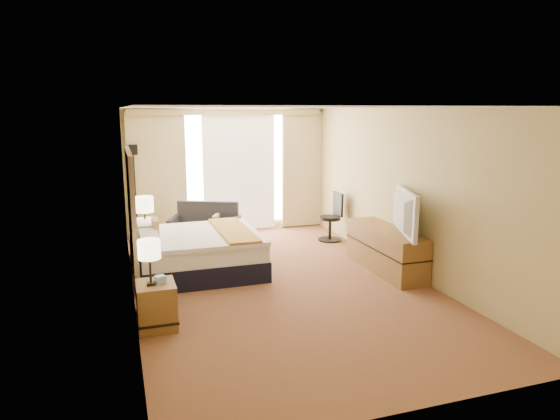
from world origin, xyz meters
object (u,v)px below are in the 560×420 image
object	(u,v)px
lamp_left	(149,250)
television	(398,212)
loveseat	(206,231)
lamp_right	(144,205)
media_dresser	(385,250)
floor_lamp	(134,173)
bed	(198,252)
nightstand_right	(144,250)
nightstand_left	(156,305)
desk_chair	(332,219)

from	to	relation	value
lamp_left	television	distance (m)	3.77
loveseat	television	distance (m)	3.86
loveseat	lamp_right	xyz separation A→B (m)	(-1.17, -1.04, 0.77)
media_dresser	floor_lamp	xyz separation A→B (m)	(-3.73, 3.30, 1.00)
bed	lamp_right	distance (m)	1.20
lamp_right	bed	bearing A→B (deg)	-37.62
nightstand_right	floor_lamp	bearing A→B (deg)	90.93
nightstand_left	bed	distance (m)	2.07
desk_chair	lamp_left	distance (m)	4.89
media_dresser	desk_chair	distance (m)	2.03
media_dresser	television	world-z (taller)	television
lamp_left	bed	bearing A→B (deg)	66.11
bed	desk_chair	size ratio (longest dim) A/B	1.98
media_dresser	television	bearing A→B (deg)	-96.96
nightstand_right	bed	size ratio (longest dim) A/B	0.29
nightstand_left	media_dresser	bearing A→B (deg)	15.84
media_dresser	television	xyz separation A→B (m)	(-0.05, -0.41, 0.70)
loveseat	media_dresser	bearing A→B (deg)	-21.03
nightstand_left	lamp_right	bearing A→B (deg)	89.09
nightstand_right	television	size ratio (longest dim) A/B	0.46
nightstand_right	loveseat	distance (m)	1.59
nightstand_left	lamp_right	world-z (taller)	lamp_right
desk_chair	lamp_left	xyz separation A→B (m)	(-3.72, -3.13, 0.55)
media_dresser	bed	xyz separation A→B (m)	(-2.89, 0.85, -0.01)
bed	lamp_left	distance (m)	2.22
nightstand_right	media_dresser	world-z (taller)	media_dresser
bed	lamp_left	bearing A→B (deg)	-113.89
loveseat	television	world-z (taller)	television
nightstand_left	television	world-z (taller)	television
floor_lamp	lamp_left	distance (m)	4.41
bed	media_dresser	bearing A→B (deg)	-16.39
floor_lamp	desk_chair	world-z (taller)	floor_lamp
loveseat	nightstand_right	bearing A→B (deg)	-115.61
floor_lamp	loveseat	bearing A→B (deg)	-33.35
loveseat	desk_chair	size ratio (longest dim) A/B	1.53
media_dresser	floor_lamp	distance (m)	5.08
media_dresser	bed	world-z (taller)	bed
nightstand_right	loveseat	size ratio (longest dim) A/B	0.37
bed	floor_lamp	xyz separation A→B (m)	(-0.84, 2.45, 1.01)
media_dresser	loveseat	size ratio (longest dim) A/B	1.23
bed	television	world-z (taller)	television
bed	floor_lamp	bearing A→B (deg)	108.92
loveseat	desk_chair	bearing A→B (deg)	13.40
desk_chair	floor_lamp	bearing A→B (deg)	159.45
bed	lamp_right	size ratio (longest dim) A/B	3.01
floor_lamp	television	world-z (taller)	floor_lamp
floor_lamp	television	bearing A→B (deg)	-45.23
nightstand_left	desk_chair	size ratio (longest dim) A/B	0.57
lamp_left	lamp_right	distance (m)	2.54
nightstand_right	loveseat	xyz separation A→B (m)	(1.21, 1.03, -0.01)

